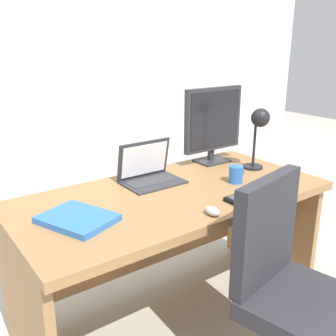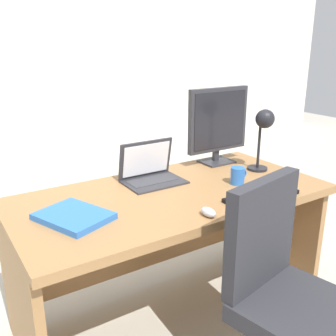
{
  "view_description": "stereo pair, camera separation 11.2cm",
  "coord_description": "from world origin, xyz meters",
  "px_view_note": "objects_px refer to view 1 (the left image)",
  "views": [
    {
      "loc": [
        -1.12,
        -1.5,
        1.48
      ],
      "look_at": [
        0.0,
        0.04,
        0.85
      ],
      "focal_mm": 41.76,
      "sensor_mm": 36.0,
      "label": 1
    },
    {
      "loc": [
        -1.03,
        -1.57,
        1.48
      ],
      "look_at": [
        0.0,
        0.04,
        0.85
      ],
      "focal_mm": 41.76,
      "sensor_mm": 36.0,
      "label": 2
    }
  ],
  "objects_px": {
    "coffee_mug": "(236,174)",
    "office_chair": "(293,310)",
    "desk_lamp": "(259,126)",
    "keyboard": "(261,194)",
    "desk": "(168,224)",
    "mouse": "(212,211)",
    "monitor": "(213,122)",
    "book": "(77,219)",
    "laptop": "(148,169)"
  },
  "relations": [
    {
      "from": "coffee_mug",
      "to": "office_chair",
      "type": "height_order",
      "value": "office_chair"
    },
    {
      "from": "desk_lamp",
      "to": "coffee_mug",
      "type": "distance_m",
      "value": 0.36
    },
    {
      "from": "keyboard",
      "to": "coffee_mug",
      "type": "xyz_separation_m",
      "value": [
        0.04,
        0.21,
        0.04
      ]
    },
    {
      "from": "desk",
      "to": "mouse",
      "type": "xyz_separation_m",
      "value": [
        -0.02,
        -0.37,
        0.22
      ]
    },
    {
      "from": "monitor",
      "to": "mouse",
      "type": "height_order",
      "value": "monitor"
    },
    {
      "from": "monitor",
      "to": "desk_lamp",
      "type": "distance_m",
      "value": 0.29
    },
    {
      "from": "desk_lamp",
      "to": "book",
      "type": "xyz_separation_m",
      "value": [
        -1.17,
        -0.04,
        -0.25
      ]
    },
    {
      "from": "laptop",
      "to": "office_chair",
      "type": "xyz_separation_m",
      "value": [
        0.14,
        -0.91,
        -0.42
      ]
    },
    {
      "from": "monitor",
      "to": "desk_lamp",
      "type": "bearing_deg",
      "value": -66.91
    },
    {
      "from": "keyboard",
      "to": "book",
      "type": "bearing_deg",
      "value": 162.93
    },
    {
      "from": "mouse",
      "to": "office_chair",
      "type": "distance_m",
      "value": 0.54
    },
    {
      "from": "mouse",
      "to": "desk_lamp",
      "type": "height_order",
      "value": "desk_lamp"
    },
    {
      "from": "laptop",
      "to": "desk_lamp",
      "type": "height_order",
      "value": "desk_lamp"
    },
    {
      "from": "laptop",
      "to": "desk_lamp",
      "type": "bearing_deg",
      "value": -18.26
    },
    {
      "from": "desk",
      "to": "book",
      "type": "distance_m",
      "value": 0.58
    },
    {
      "from": "mouse",
      "to": "book",
      "type": "height_order",
      "value": "mouse"
    },
    {
      "from": "book",
      "to": "coffee_mug",
      "type": "relative_size",
      "value": 3.59
    },
    {
      "from": "office_chair",
      "to": "coffee_mug",
      "type": "bearing_deg",
      "value": 68.35
    },
    {
      "from": "desk_lamp",
      "to": "office_chair",
      "type": "relative_size",
      "value": 0.39
    },
    {
      "from": "keyboard",
      "to": "office_chair",
      "type": "distance_m",
      "value": 0.56
    },
    {
      "from": "laptop",
      "to": "desk_lamp",
      "type": "distance_m",
      "value": 0.71
    },
    {
      "from": "book",
      "to": "keyboard",
      "type": "bearing_deg",
      "value": -17.07
    },
    {
      "from": "desk",
      "to": "monitor",
      "type": "distance_m",
      "value": 0.73
    },
    {
      "from": "laptop",
      "to": "office_chair",
      "type": "height_order",
      "value": "laptop"
    },
    {
      "from": "monitor",
      "to": "book",
      "type": "relative_size",
      "value": 1.29
    },
    {
      "from": "desk_lamp",
      "to": "office_chair",
      "type": "bearing_deg",
      "value": -126.08
    },
    {
      "from": "monitor",
      "to": "office_chair",
      "type": "relative_size",
      "value": 0.5
    },
    {
      "from": "coffee_mug",
      "to": "laptop",
      "type": "bearing_deg",
      "value": 140.59
    },
    {
      "from": "monitor",
      "to": "book",
      "type": "distance_m",
      "value": 1.13
    },
    {
      "from": "laptop",
      "to": "coffee_mug",
      "type": "relative_size",
      "value": 3.13
    },
    {
      "from": "desk",
      "to": "desk_lamp",
      "type": "relative_size",
      "value": 4.37
    },
    {
      "from": "desk",
      "to": "desk_lamp",
      "type": "bearing_deg",
      "value": -3.32
    },
    {
      "from": "keyboard",
      "to": "desk_lamp",
      "type": "xyz_separation_m",
      "value": [
        0.3,
        0.31,
        0.26
      ]
    },
    {
      "from": "desk",
      "to": "keyboard",
      "type": "relative_size",
      "value": 3.98
    },
    {
      "from": "desk",
      "to": "desk_lamp",
      "type": "distance_m",
      "value": 0.79
    },
    {
      "from": "office_chair",
      "to": "mouse",
      "type": "bearing_deg",
      "value": 112.9
    },
    {
      "from": "laptop",
      "to": "office_chair",
      "type": "relative_size",
      "value": 0.34
    },
    {
      "from": "monitor",
      "to": "mouse",
      "type": "bearing_deg",
      "value": -131.86
    },
    {
      "from": "laptop",
      "to": "office_chair",
      "type": "distance_m",
      "value": 1.01
    },
    {
      "from": "monitor",
      "to": "desk_lamp",
      "type": "relative_size",
      "value": 1.28
    },
    {
      "from": "laptop",
      "to": "mouse",
      "type": "height_order",
      "value": "laptop"
    },
    {
      "from": "laptop",
      "to": "mouse",
      "type": "bearing_deg",
      "value": -91.44
    },
    {
      "from": "desk_lamp",
      "to": "book",
      "type": "distance_m",
      "value": 1.2
    },
    {
      "from": "book",
      "to": "desk_lamp",
      "type": "bearing_deg",
      "value": 2.16
    },
    {
      "from": "monitor",
      "to": "book",
      "type": "xyz_separation_m",
      "value": [
        -1.06,
        -0.31,
        -0.25
      ]
    },
    {
      "from": "mouse",
      "to": "desk",
      "type": "bearing_deg",
      "value": 86.64
    },
    {
      "from": "keyboard",
      "to": "desk_lamp",
      "type": "bearing_deg",
      "value": 45.58
    },
    {
      "from": "mouse",
      "to": "office_chair",
      "type": "xyz_separation_m",
      "value": [
        0.15,
        -0.36,
        -0.37
      ]
    },
    {
      "from": "mouse",
      "to": "coffee_mug",
      "type": "xyz_separation_m",
      "value": [
        0.39,
        0.24,
        0.03
      ]
    },
    {
      "from": "book",
      "to": "laptop",
      "type": "bearing_deg",
      "value": 25.86
    }
  ]
}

